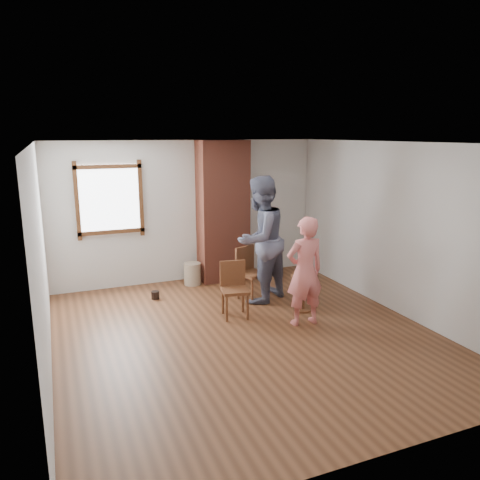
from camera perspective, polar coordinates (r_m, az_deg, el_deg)
name	(u,v)px	position (r m, az deg, el deg)	size (l,w,h in m)	color
ground	(245,334)	(6.61, 0.65, -11.41)	(5.50, 5.50, 0.00)	brown
room_shell	(225,199)	(6.62, -1.80, 4.99)	(5.04, 5.52, 2.62)	silver
brick_chimney	(223,212)	(8.68, -2.10, 3.49)	(0.90, 0.50, 2.60)	#9E4B38
stoneware_crock	(192,274)	(8.65, -5.83, -4.10)	(0.31, 0.31, 0.40)	tan
dark_pot	(155,295)	(8.02, -10.28, -6.63)	(0.13, 0.13, 0.13)	black
dining_chair_left	(234,286)	(7.09, -0.73, -5.60)	(0.45, 0.45, 0.84)	brown
dining_chair_right	(249,270)	(7.82, 1.14, -3.65)	(0.53, 0.53, 0.88)	brown
side_table	(303,286)	(7.36, 7.73, -5.57)	(0.40, 0.40, 0.60)	brown
cake_plate	(304,274)	(7.30, 7.78, -4.07)	(0.18, 0.18, 0.01)	white
cake_slice	(304,271)	(7.30, 7.85, -3.80)	(0.08, 0.07, 0.06)	white
man	(260,240)	(7.59, 2.44, 0.04)	(1.00, 0.78, 2.06)	black
person_pink	(305,271)	(6.75, 7.91, -3.79)	(0.58, 0.38, 1.59)	#EC7876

